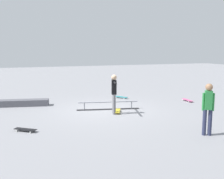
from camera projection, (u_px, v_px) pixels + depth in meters
ground_plane at (106, 110)px, 12.15m from camera, size 60.00×60.00×0.00m
grind_rail at (108, 106)px, 12.35m from camera, size 2.88×0.86×0.37m
skate_ledge at (23, 103)px, 13.08m from camera, size 2.54×1.01×0.31m
skater_main at (114, 91)px, 11.39m from camera, size 0.41×1.34×1.69m
skateboard_main at (118, 111)px, 11.75m from camera, size 0.51×0.81×0.09m
bystander_green_shirt at (208, 106)px, 8.57m from camera, size 0.37×0.28×1.69m
loose_skateboard_teal at (121, 97)px, 15.12m from camera, size 0.62×0.77×0.09m
loose_skateboard_pink at (187, 100)px, 14.22m from camera, size 0.28×0.81×0.09m
loose_skateboard_black at (25, 129)px, 9.08m from camera, size 0.76×0.64×0.09m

